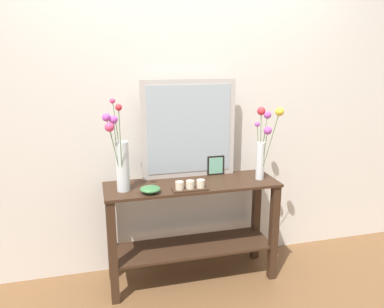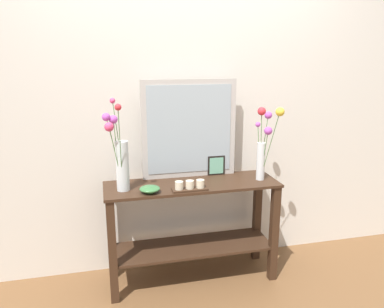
{
  "view_description": "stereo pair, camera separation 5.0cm",
  "coord_description": "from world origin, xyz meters",
  "px_view_note": "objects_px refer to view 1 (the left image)",
  "views": [
    {
      "loc": [
        -0.66,
        -2.48,
        1.64
      ],
      "look_at": [
        0.0,
        0.0,
        0.98
      ],
      "focal_mm": 35.2,
      "sensor_mm": 36.0,
      "label": 1
    },
    {
      "loc": [
        -0.61,
        -2.49,
        1.64
      ],
      "look_at": [
        0.0,
        0.0,
        0.98
      ],
      "focal_mm": 35.2,
      "sensor_mm": 36.0,
      "label": 2
    }
  ],
  "objects_px": {
    "mirror_leaning": "(189,129)",
    "candle_tray": "(190,186)",
    "tall_vase_left": "(120,157)",
    "decorative_bowl": "(150,189)",
    "vase_right": "(264,142)",
    "picture_frame_small": "(216,165)",
    "console_table": "(192,219)"
  },
  "relations": [
    {
      "from": "mirror_leaning",
      "to": "candle_tray",
      "type": "distance_m",
      "value": 0.46
    },
    {
      "from": "tall_vase_left",
      "to": "candle_tray",
      "type": "xyz_separation_m",
      "value": [
        0.45,
        -0.1,
        -0.21
      ]
    },
    {
      "from": "tall_vase_left",
      "to": "decorative_bowl",
      "type": "distance_m",
      "value": 0.29
    },
    {
      "from": "mirror_leaning",
      "to": "decorative_bowl",
      "type": "bearing_deg",
      "value": -139.68
    },
    {
      "from": "vase_right",
      "to": "candle_tray",
      "type": "height_order",
      "value": "vase_right"
    },
    {
      "from": "vase_right",
      "to": "decorative_bowl",
      "type": "bearing_deg",
      "value": -174.67
    },
    {
      "from": "vase_right",
      "to": "candle_tray",
      "type": "bearing_deg",
      "value": -170.99
    },
    {
      "from": "mirror_leaning",
      "to": "decorative_bowl",
      "type": "relative_size",
      "value": 5.31
    },
    {
      "from": "mirror_leaning",
      "to": "picture_frame_small",
      "type": "height_order",
      "value": "mirror_leaning"
    },
    {
      "from": "vase_right",
      "to": "picture_frame_small",
      "type": "distance_m",
      "value": 0.41
    },
    {
      "from": "mirror_leaning",
      "to": "picture_frame_small",
      "type": "relative_size",
      "value": 4.85
    },
    {
      "from": "mirror_leaning",
      "to": "vase_right",
      "type": "xyz_separation_m",
      "value": [
        0.51,
        -0.21,
        -0.08
      ]
    },
    {
      "from": "console_table",
      "to": "vase_right",
      "type": "bearing_deg",
      "value": -4.89
    },
    {
      "from": "console_table",
      "to": "picture_frame_small",
      "type": "xyz_separation_m",
      "value": [
        0.23,
        0.15,
        0.36
      ]
    },
    {
      "from": "tall_vase_left",
      "to": "mirror_leaning",
      "type": "bearing_deg",
      "value": 20.92
    },
    {
      "from": "picture_frame_small",
      "to": "vase_right",
      "type": "bearing_deg",
      "value": -32.92
    },
    {
      "from": "tall_vase_left",
      "to": "console_table",
      "type": "bearing_deg",
      "value": 3.9
    },
    {
      "from": "vase_right",
      "to": "decorative_bowl",
      "type": "relative_size",
      "value": 3.99
    },
    {
      "from": "picture_frame_small",
      "to": "console_table",
      "type": "bearing_deg",
      "value": -146.71
    },
    {
      "from": "vase_right",
      "to": "decorative_bowl",
      "type": "height_order",
      "value": "vase_right"
    },
    {
      "from": "vase_right",
      "to": "candle_tray",
      "type": "distance_m",
      "value": 0.64
    },
    {
      "from": "decorative_bowl",
      "to": "tall_vase_left",
      "type": "bearing_deg",
      "value": 153.42
    },
    {
      "from": "picture_frame_small",
      "to": "decorative_bowl",
      "type": "bearing_deg",
      "value": -153.48
    },
    {
      "from": "console_table",
      "to": "candle_tray",
      "type": "bearing_deg",
      "value": -109.77
    },
    {
      "from": "console_table",
      "to": "mirror_leaning",
      "type": "height_order",
      "value": "mirror_leaning"
    },
    {
      "from": "decorative_bowl",
      "to": "candle_tray",
      "type": "bearing_deg",
      "value": -2.6
    },
    {
      "from": "console_table",
      "to": "tall_vase_left",
      "type": "relative_size",
      "value": 2.01
    },
    {
      "from": "picture_frame_small",
      "to": "mirror_leaning",
      "type": "bearing_deg",
      "value": 175.61
    },
    {
      "from": "tall_vase_left",
      "to": "vase_right",
      "type": "relative_size",
      "value": 1.14
    },
    {
      "from": "decorative_bowl",
      "to": "picture_frame_small",
      "type": "bearing_deg",
      "value": 26.52
    },
    {
      "from": "tall_vase_left",
      "to": "candle_tray",
      "type": "height_order",
      "value": "tall_vase_left"
    },
    {
      "from": "candle_tray",
      "to": "decorative_bowl",
      "type": "bearing_deg",
      "value": 177.4
    }
  ]
}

